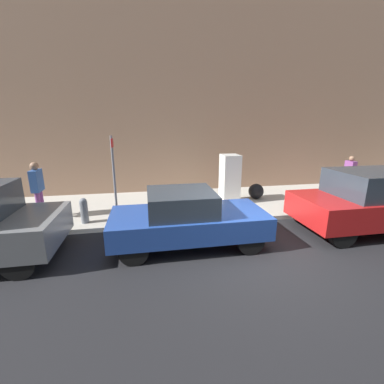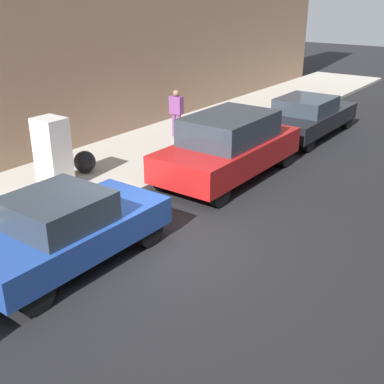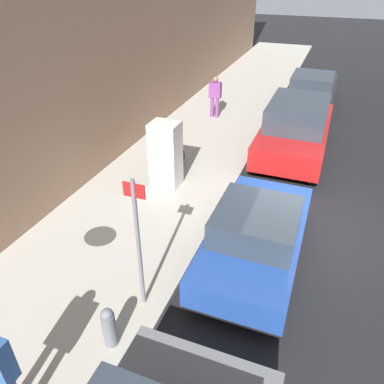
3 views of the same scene
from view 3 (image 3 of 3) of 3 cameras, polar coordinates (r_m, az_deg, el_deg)
The scene contains 11 objects.
ground_plane at distance 9.25m, azimuth 16.69°, elevation -5.26°, with size 80.00×80.00×0.00m, color black.
sidewalk_slab at distance 10.04m, azimuth -5.93°, elevation -0.26°, with size 3.83×44.00×0.14m, color #B2ADA0.
discarded_refrigerator at distance 9.88m, azimuth -4.03°, elevation 5.65°, with size 0.74×0.63×1.78m.
manhole_cover at distance 8.64m, azimuth -13.83°, elevation -6.54°, with size 0.70×0.70×0.02m, color #47443F.
street_sign_post at distance 6.11m, azimuth -8.20°, elevation -7.23°, with size 0.36×0.07×2.55m.
fire_hydrant at distance 6.32m, azimuth -12.52°, elevation -19.38°, with size 0.22×0.22×0.77m.
trash_bag at distance 11.21m, azimuth -2.59°, elevation 5.65°, with size 0.59×0.59×0.59m, color black.
pedestrian_walking_far at distance 14.71m, azimuth 3.53°, elevation 14.62°, with size 0.45×0.22×1.57m.
parked_hatchback_blue at distance 7.60m, azimuth 9.76°, elevation -6.53°, with size 1.75×3.85×1.43m.
parked_suv_red at distance 12.34m, azimuth 15.52°, elevation 9.40°, with size 1.95×4.63×1.74m.
parked_sedan_dark at distance 17.19m, azimuth 17.74°, elevation 14.66°, with size 1.87×4.59×1.37m.
Camera 3 is at (0.05, -7.52, 5.39)m, focal length 35.00 mm.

